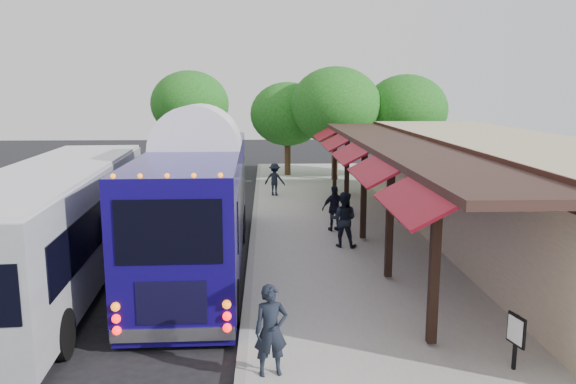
% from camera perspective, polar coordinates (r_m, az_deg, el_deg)
% --- Properties ---
extents(ground, '(90.00, 90.00, 0.00)m').
position_cam_1_polar(ground, '(15.21, -4.18, -9.52)').
color(ground, black).
rests_on(ground, ground).
extents(sidewalk, '(10.00, 40.00, 0.15)m').
position_cam_1_polar(sidewalk, '(19.51, 11.13, -4.97)').
color(sidewalk, '#9E9B93').
rests_on(sidewalk, ground).
extents(curb, '(0.20, 40.00, 0.16)m').
position_cam_1_polar(curb, '(19.00, -3.63, -5.21)').
color(curb, gray).
rests_on(curb, ground).
extents(station_shelter, '(8.15, 20.00, 3.60)m').
position_cam_1_polar(station_shelter, '(20.18, 20.69, 0.21)').
color(station_shelter, tan).
rests_on(station_shelter, ground).
extents(coach_bus, '(2.74, 11.88, 3.78)m').
position_cam_1_polar(coach_bus, '(16.70, -9.02, -0.59)').
color(coach_bus, '#130861').
rests_on(coach_bus, ground).
extents(city_bus, '(3.40, 12.09, 3.21)m').
position_cam_1_polar(city_bus, '(15.79, -22.43, -2.84)').
color(city_bus, gray).
rests_on(city_bus, ground).
extents(ped_a, '(0.67, 0.50, 1.66)m').
position_cam_1_polar(ped_a, '(10.19, -1.75, -13.87)').
color(ped_a, black).
rests_on(ped_a, sidewalk).
extents(ped_b, '(1.03, 0.90, 1.80)m').
position_cam_1_polar(ped_b, '(18.18, 5.66, -2.79)').
color(ped_b, black).
rests_on(ped_b, sidewalk).
extents(ped_c, '(1.04, 0.63, 1.65)m').
position_cam_1_polar(ped_c, '(20.19, 4.78, -1.66)').
color(ped_c, black).
rests_on(ped_c, sidewalk).
extents(ped_d, '(1.13, 0.84, 1.55)m').
position_cam_1_polar(ped_d, '(26.96, -1.36, 1.29)').
color(ped_d, black).
rests_on(ped_d, sidewalk).
extents(sign_board, '(0.15, 0.47, 1.04)m').
position_cam_1_polar(sign_board, '(11.17, 22.15, -13.11)').
color(sign_board, black).
rests_on(sign_board, sidewalk).
extents(tree_left, '(4.40, 4.40, 5.63)m').
position_cam_1_polar(tree_left, '(33.38, -0.04, 7.91)').
color(tree_left, '#382314').
rests_on(tree_left, ground).
extents(tree_mid, '(5.04, 5.04, 6.45)m').
position_cam_1_polar(tree_mid, '(31.64, 4.86, 8.74)').
color(tree_mid, '#382314').
rests_on(tree_mid, ground).
extents(tree_right, '(4.72, 4.72, 6.04)m').
position_cam_1_polar(tree_right, '(32.86, 11.86, 8.14)').
color(tree_right, '#382314').
rests_on(tree_right, ground).
extents(tree_far, '(5.00, 5.00, 6.40)m').
position_cam_1_polar(tree_far, '(37.04, -9.93, 8.80)').
color(tree_far, '#382314').
rests_on(tree_far, ground).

